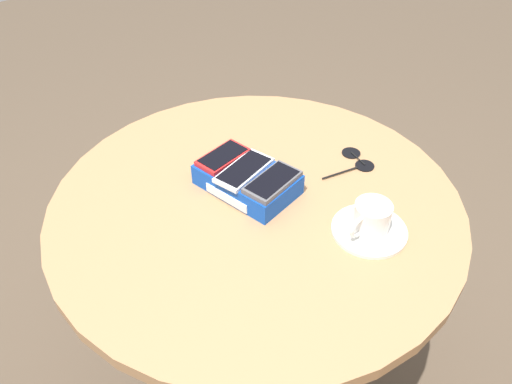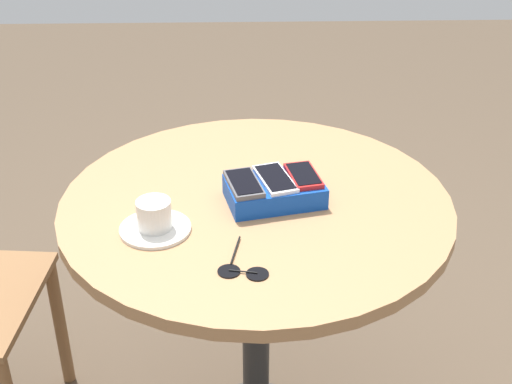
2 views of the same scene
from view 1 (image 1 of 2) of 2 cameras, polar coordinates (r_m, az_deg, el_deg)
name	(u,v)px [view 1 (image 1 of 2)]	position (r m, az deg, el deg)	size (l,w,h in m)	color
ground_plane	(256,382)	(1.71, 0.00, -20.91)	(8.00, 8.00, 0.00)	brown
round_table	(256,241)	(1.18, 0.00, -5.62)	(0.90, 0.90, 0.78)	#2D2D2D
phone_box	(247,180)	(1.10, -1.02, 1.43)	(0.24, 0.18, 0.05)	#0F42AD
phone_red	(223,157)	(1.12, -3.81, 4.02)	(0.09, 0.13, 0.01)	red
phone_white	(245,170)	(1.08, -1.31, 2.58)	(0.10, 0.15, 0.01)	silver
phone_gray	(273,182)	(1.05, 1.91, 1.17)	(0.09, 0.14, 0.01)	#515156
saucer	(369,230)	(1.04, 12.80, -4.29)	(0.15, 0.15, 0.01)	silver
coffee_cup	(371,218)	(1.01, 13.02, -2.86)	(0.07, 0.10, 0.06)	silver
sunglasses	(356,161)	(1.22, 11.35, 3.53)	(0.10, 0.15, 0.01)	black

